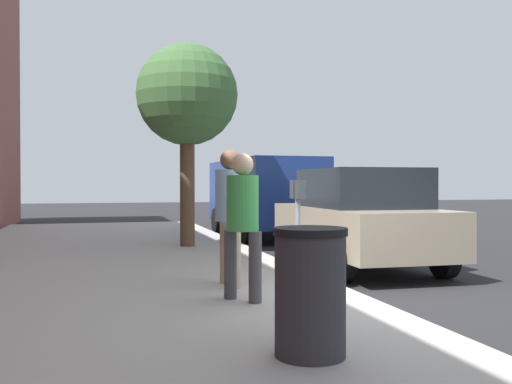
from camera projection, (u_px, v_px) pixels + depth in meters
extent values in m
plane|color=#232326|center=(362.00, 306.00, 6.91)|extent=(80.00, 80.00, 0.00)
cube|color=#A8A59E|center=(111.00, 315.00, 6.10)|extent=(28.00, 6.00, 0.15)
cylinder|color=gray|center=(298.00, 240.00, 7.72)|extent=(0.07, 0.07, 1.15)
cube|color=#383D42|center=(300.00, 189.00, 7.61)|extent=(0.16, 0.11, 0.26)
cube|color=#383D42|center=(295.00, 189.00, 7.80)|extent=(0.16, 0.11, 0.26)
cube|color=#268C33|center=(304.00, 188.00, 7.63)|extent=(0.10, 0.01, 0.10)
cube|color=#268C33|center=(299.00, 188.00, 7.82)|extent=(0.10, 0.01, 0.10)
cylinder|color=tan|center=(225.00, 252.00, 7.64)|extent=(0.15, 0.15, 0.86)
cylinder|color=tan|center=(235.00, 255.00, 7.28)|extent=(0.15, 0.15, 0.86)
cylinder|color=#8CB7E0|center=(230.00, 195.00, 7.45)|extent=(0.39, 0.39, 0.68)
sphere|color=brown|center=(230.00, 160.00, 7.44)|extent=(0.27, 0.27, 0.27)
cylinder|color=#47474C|center=(230.00, 264.00, 6.60)|extent=(0.15, 0.15, 0.81)
cylinder|color=#47474C|center=(255.00, 267.00, 6.37)|extent=(0.15, 0.15, 0.81)
cylinder|color=green|center=(243.00, 203.00, 6.47)|extent=(0.37, 0.37, 0.64)
sphere|color=beige|center=(243.00, 164.00, 6.47)|extent=(0.25, 0.25, 0.25)
cube|color=gray|center=(357.00, 228.00, 10.12)|extent=(4.46, 1.98, 0.76)
cube|color=black|center=(361.00, 188.00, 9.91)|extent=(2.25, 1.76, 0.68)
cylinder|color=black|center=(287.00, 242.00, 11.31)|extent=(0.67, 0.24, 0.66)
cylinder|color=black|center=(367.00, 240.00, 11.72)|extent=(0.67, 0.24, 0.66)
cylinder|color=black|center=(342.00, 261.00, 8.53)|extent=(0.67, 0.24, 0.66)
cylinder|color=black|center=(444.00, 257.00, 8.94)|extent=(0.67, 0.24, 0.66)
cube|color=navy|center=(263.00, 192.00, 15.91)|extent=(5.24, 2.10, 1.80)
cylinder|color=black|center=(217.00, 220.00, 17.27)|extent=(0.76, 0.23, 0.76)
cylinder|color=black|center=(276.00, 219.00, 17.82)|extent=(0.76, 0.23, 0.76)
cylinder|color=black|center=(247.00, 229.00, 14.03)|extent=(0.76, 0.23, 0.76)
cylinder|color=black|center=(317.00, 227.00, 14.58)|extent=(0.76, 0.23, 0.76)
cylinder|color=brown|center=(187.00, 186.00, 12.24)|extent=(0.32, 0.32, 2.64)
sphere|color=#3E6937|center=(187.00, 95.00, 12.22)|extent=(2.21, 2.21, 2.21)
cylinder|color=#2D2D33|center=(310.00, 296.00, 4.40)|extent=(0.56, 0.56, 0.95)
cylinder|color=black|center=(310.00, 231.00, 4.39)|extent=(0.59, 0.59, 0.06)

